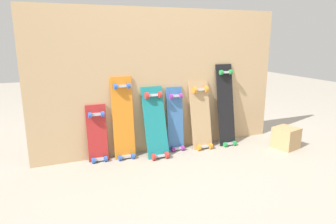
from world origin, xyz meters
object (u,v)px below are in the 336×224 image
at_px(skateboard_natural, 201,118).
at_px(skateboard_black, 226,108).
at_px(skateboard_orange, 123,122).
at_px(skateboard_teal, 156,126).
at_px(skateboard_blue, 175,122).
at_px(wooden_crate, 286,138).
at_px(skateboard_red, 97,137).

bearing_deg(skateboard_natural, skateboard_black, -0.52).
bearing_deg(skateboard_orange, skateboard_black, -1.84).
xyz_separation_m(skateboard_teal, skateboard_blue, (0.25, 0.08, -0.01)).
distance_m(skateboard_teal, wooden_crate, 1.42).
xyz_separation_m(skateboard_teal, skateboard_natural, (0.53, 0.04, 0.01)).
bearing_deg(wooden_crate, skateboard_teal, 165.78).
distance_m(skateboard_blue, skateboard_black, 0.60).
bearing_deg(skateboard_blue, skateboard_natural, -8.27).
bearing_deg(wooden_crate, skateboard_natural, 155.46).
bearing_deg(skateboard_blue, skateboard_black, -4.24).
xyz_separation_m(skateboard_red, skateboard_teal, (0.57, -0.08, 0.07)).
distance_m(skateboard_orange, skateboard_natural, 0.84).
bearing_deg(skateboard_orange, skateboard_red, 176.72).
distance_m(skateboard_red, skateboard_teal, 0.58).
bearing_deg(skateboard_natural, wooden_crate, -24.54).
height_order(skateboard_teal, skateboard_natural, skateboard_natural).
bearing_deg(skateboard_teal, skateboard_natural, 3.81).
relative_size(skateboard_natural, skateboard_black, 0.81).
height_order(skateboard_blue, skateboard_natural, skateboard_natural).
bearing_deg(skateboard_teal, skateboard_blue, 16.96).
bearing_deg(skateboard_natural, skateboard_orange, 177.67).
bearing_deg(skateboard_red, skateboard_black, -2.11).
bearing_deg(skateboard_orange, skateboard_teal, -12.68).
xyz_separation_m(skateboard_teal, skateboard_black, (0.84, 0.03, 0.09)).
bearing_deg(skateboard_blue, skateboard_orange, -179.31).
bearing_deg(skateboard_teal, wooden_crate, -14.22).
height_order(skateboard_blue, skateboard_black, skateboard_black).
height_order(skateboard_red, wooden_crate, skateboard_red).
bearing_deg(skateboard_black, skateboard_red, 177.89).
xyz_separation_m(skateboard_red, skateboard_natural, (1.10, -0.05, 0.08)).
distance_m(skateboard_red, skateboard_blue, 0.82).
bearing_deg(skateboard_black, skateboard_natural, 179.48).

